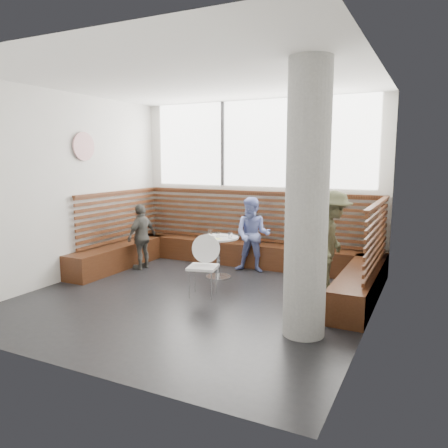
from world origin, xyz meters
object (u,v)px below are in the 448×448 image
at_px(child_left, 142,237).
at_px(concrete_column, 307,202).
at_px(adult_man, 332,241).
at_px(child_back, 253,235).
at_px(cafe_table, 218,249).
at_px(cafe_chair, 205,261).

bearing_deg(child_left, concrete_column, 69.54).
bearing_deg(concrete_column, adult_man, 93.30).
bearing_deg(concrete_column, child_back, 124.39).
bearing_deg(adult_man, child_back, 69.46).
distance_m(cafe_table, adult_man, 1.97).
xyz_separation_m(cafe_chair, adult_man, (1.68, 1.14, 0.26)).
height_order(concrete_column, adult_man, concrete_column).
height_order(cafe_table, child_back, child_back).
relative_size(adult_man, child_back, 1.15).
xyz_separation_m(cafe_chair, child_back, (0.12, 1.62, 0.15)).
bearing_deg(cafe_table, child_left, -177.74).
distance_m(cafe_table, child_left, 1.60).
relative_size(cafe_chair, child_left, 0.75).
relative_size(cafe_table, child_back, 0.53).
relative_size(concrete_column, cafe_table, 4.37).
bearing_deg(adult_man, concrete_column, 179.83).
xyz_separation_m(adult_man, child_back, (-1.56, 0.48, -0.11)).
height_order(concrete_column, child_back, concrete_column).
bearing_deg(adult_man, cafe_chair, 120.78).
xyz_separation_m(cafe_table, child_back, (0.38, 0.65, 0.17)).
xyz_separation_m(adult_man, child_left, (-3.54, -0.24, -0.18)).
bearing_deg(child_back, cafe_chair, -104.39).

